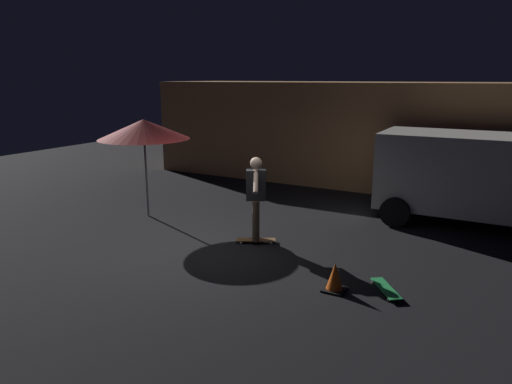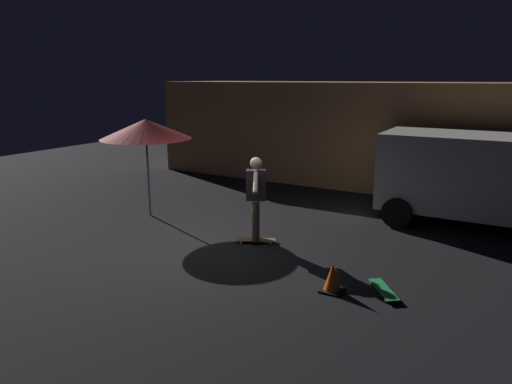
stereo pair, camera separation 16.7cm
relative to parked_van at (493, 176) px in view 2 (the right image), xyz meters
The scene contains 8 objects.
ground_plane 6.25m from the parked_van, 137.02° to the right, with size 28.00×28.00×0.00m, color black.
low_building 5.96m from the parked_van, 145.74° to the left, with size 11.26×3.36×3.09m.
parked_van is the anchor object (origin of this frame).
patio_umbrella 7.77m from the parked_van, 156.71° to the right, with size 2.10×2.10×2.30m.
skateboard_ridden 5.34m from the parked_van, 138.76° to the right, with size 0.78×0.54×0.07m.
skateboard_spare 4.68m from the parked_van, 103.87° to the right, with size 0.63×0.74×0.07m.
skater 5.22m from the parked_van, 138.76° to the right, with size 0.54×0.91×1.67m.
traffic_cone 5.17m from the parked_van, 110.84° to the right, with size 0.34×0.34×0.46m.
Camera 2 is at (5.02, -6.95, 3.23)m, focal length 32.85 mm.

